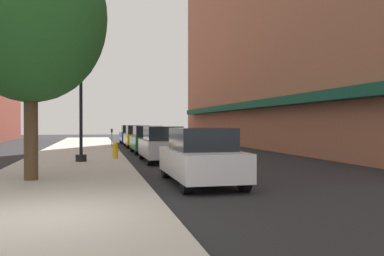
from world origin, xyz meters
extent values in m
plane|color=#232326|center=(4.00, 18.00, 0.00)|extent=(90.00, 90.00, 0.00)
cube|color=#B7B2A8|center=(0.00, 19.00, 0.06)|extent=(4.80, 50.00, 0.12)
cube|color=#144C38|center=(11.65, 22.00, 3.10)|extent=(0.90, 34.00, 0.50)
cylinder|color=black|center=(0.34, 11.07, 0.27)|extent=(0.48, 0.48, 0.30)
cylinder|color=black|center=(0.34, 11.07, 3.02)|extent=(0.14, 0.14, 5.20)
sphere|color=silver|center=(0.34, 11.07, 5.80)|extent=(0.44, 0.44, 0.44)
cylinder|color=gold|center=(1.88, 12.32, 0.43)|extent=(0.26, 0.26, 0.62)
sphere|color=gold|center=(1.88, 12.32, 0.79)|extent=(0.24, 0.24, 0.24)
cylinder|color=gold|center=(2.02, 12.32, 0.52)|extent=(0.12, 0.10, 0.10)
cylinder|color=slate|center=(2.05, 21.86, 0.65)|extent=(0.06, 0.06, 1.05)
cube|color=#33383D|center=(2.05, 21.86, 1.30)|extent=(0.14, 0.09, 0.26)
cylinder|color=#4C3823|center=(-0.88, 5.17, 1.71)|extent=(0.40, 0.40, 3.19)
ellipsoid|color=#235B23|center=(-0.88, 5.17, 4.98)|extent=(4.46, 4.46, 5.13)
cylinder|color=black|center=(3.22, 5.60, 0.32)|extent=(0.22, 0.64, 0.64)
cylinder|color=black|center=(4.78, 5.60, 0.32)|extent=(0.22, 0.64, 0.64)
cylinder|color=black|center=(3.22, 2.40, 0.32)|extent=(0.22, 0.64, 0.64)
cylinder|color=black|center=(4.78, 2.40, 0.32)|extent=(0.22, 0.64, 0.64)
cube|color=silver|center=(4.00, 4.00, 0.64)|extent=(1.80, 4.30, 0.76)
cube|color=black|center=(4.00, 3.85, 1.34)|extent=(1.56, 2.20, 0.64)
cylinder|color=black|center=(3.22, 12.95, 0.32)|extent=(0.22, 0.64, 0.64)
cylinder|color=black|center=(4.78, 12.95, 0.32)|extent=(0.22, 0.64, 0.64)
cylinder|color=black|center=(3.22, 9.75, 0.32)|extent=(0.22, 0.64, 0.64)
cylinder|color=black|center=(4.78, 9.75, 0.32)|extent=(0.22, 0.64, 0.64)
cube|color=#B2B2BA|center=(4.00, 11.35, 0.64)|extent=(1.80, 4.30, 0.76)
cube|color=black|center=(4.00, 11.20, 1.34)|extent=(1.56, 2.20, 0.64)
cylinder|color=black|center=(3.22, 18.80, 0.32)|extent=(0.22, 0.64, 0.64)
cylinder|color=black|center=(4.78, 18.80, 0.32)|extent=(0.22, 0.64, 0.64)
cylinder|color=black|center=(3.22, 15.60, 0.32)|extent=(0.22, 0.64, 0.64)
cylinder|color=black|center=(4.78, 15.60, 0.32)|extent=(0.22, 0.64, 0.64)
cube|color=#196638|center=(4.00, 17.20, 0.64)|extent=(1.80, 4.30, 0.76)
cube|color=black|center=(4.00, 17.05, 1.34)|extent=(1.56, 2.20, 0.64)
cylinder|color=black|center=(3.22, 25.15, 0.32)|extent=(0.22, 0.64, 0.64)
cylinder|color=black|center=(4.78, 25.15, 0.32)|extent=(0.22, 0.64, 0.64)
cylinder|color=black|center=(3.22, 21.95, 0.32)|extent=(0.22, 0.64, 0.64)
cylinder|color=black|center=(4.78, 21.95, 0.32)|extent=(0.22, 0.64, 0.64)
cube|color=gold|center=(4.00, 23.55, 0.64)|extent=(1.80, 4.30, 0.76)
cube|color=black|center=(4.00, 23.40, 1.34)|extent=(1.56, 2.20, 0.64)
cylinder|color=black|center=(3.22, 31.45, 0.32)|extent=(0.22, 0.64, 0.64)
cylinder|color=black|center=(4.78, 31.45, 0.32)|extent=(0.22, 0.64, 0.64)
cylinder|color=black|center=(3.22, 28.25, 0.32)|extent=(0.22, 0.64, 0.64)
cylinder|color=black|center=(4.78, 28.25, 0.32)|extent=(0.22, 0.64, 0.64)
cube|color=#1E389E|center=(4.00, 29.85, 0.64)|extent=(1.80, 4.30, 0.76)
cube|color=black|center=(4.00, 29.70, 1.34)|extent=(1.56, 2.20, 0.64)
camera|label=1|loc=(1.01, -7.82, 1.78)|focal=38.73mm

